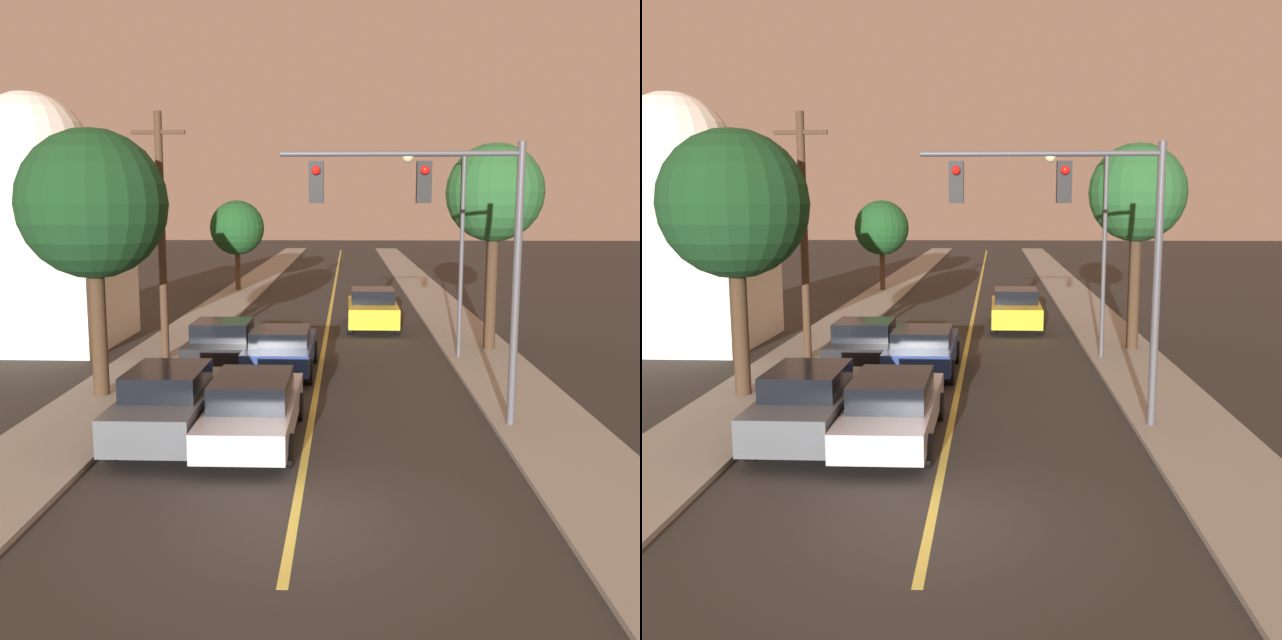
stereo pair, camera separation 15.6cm
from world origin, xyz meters
TOP-DOWN VIEW (x-y plane):
  - ground_plane at (0.00, 0.00)m, footprint 200.00×200.00m
  - road_surface at (0.00, 36.00)m, footprint 8.36×80.00m
  - sidewalk_left at (-5.43, 36.00)m, footprint 2.50×80.00m
  - sidewalk_right at (5.43, 36.00)m, footprint 2.50×80.00m
  - car_near_lane_front at (-1.17, 4.07)m, footprint 1.93×5.00m
  - car_near_lane_second at (-1.17, 10.53)m, footprint 2.06×4.60m
  - car_outer_lane_front at (-3.01, 4.17)m, footprint 1.90×4.64m
  - car_outer_lane_second at (-3.01, 10.90)m, footprint 2.08×3.88m
  - car_far_oncoming at (1.88, 18.80)m, footprint 2.12×4.56m
  - traffic_signal_mast at (2.88, 5.14)m, footprint 5.31×0.42m
  - streetlamp_right at (4.03, 12.57)m, footprint 2.04×0.36m
  - utility_pole_left at (-4.78, 10.68)m, footprint 1.60×0.24m
  - tree_left_near at (-5.65, 7.36)m, footprint 3.80×3.80m
  - tree_left_far at (-5.75, 31.70)m, footprint 3.23×3.23m
  - tree_right_near at (5.82, 14.09)m, footprint 3.33×3.33m
  - domed_building_left at (-10.60, 14.94)m, footprint 5.83×5.83m

SIDE VIEW (x-z plane):
  - ground_plane at x=0.00m, z-range 0.00..0.00m
  - road_surface at x=0.00m, z-range 0.00..0.01m
  - sidewalk_left at x=-5.43m, z-range 0.00..0.12m
  - sidewalk_right at x=5.43m, z-range 0.00..0.12m
  - car_near_lane_second at x=-1.17m, z-range 0.06..1.45m
  - car_near_lane_front at x=-1.17m, z-range 0.02..1.50m
  - car_outer_lane_second at x=-3.01m, z-range 0.03..1.59m
  - car_outer_lane_front at x=-3.01m, z-range 0.02..1.63m
  - car_far_oncoming at x=1.88m, z-range 0.01..1.66m
  - tree_left_far at x=-5.75m, z-range 1.15..6.47m
  - domed_building_left at x=-10.60m, z-range -0.49..8.59m
  - utility_pole_left at x=-4.78m, z-range 0.28..7.97m
  - streetlamp_right at x=4.03m, z-range 1.12..7.81m
  - traffic_signal_mast at x=2.88m, z-range 1.50..7.80m
  - tree_left_near at x=-5.65m, z-range 1.63..8.51m
  - tree_right_near at x=5.82m, z-range 1.92..8.98m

